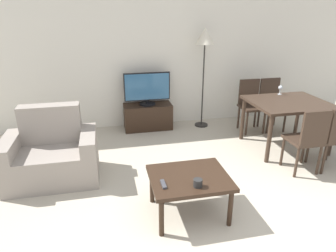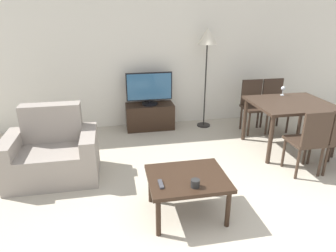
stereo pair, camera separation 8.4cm
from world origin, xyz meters
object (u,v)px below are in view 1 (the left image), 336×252
Objects in this scene: armchair at (52,156)px; dining_chair_near at (308,138)px; dining_chair_far_left at (251,103)px; wine_glass_left at (280,88)px; floor_lamp at (205,42)px; tv_stand at (148,117)px; coffee_table at (189,181)px; dining_chair_near_right at (335,135)px; tv at (147,89)px; dining_table at (288,107)px; remote_primary at (163,184)px; cup_white_near at (198,183)px; dining_chair_far at (271,101)px.

armchair reaches higher than dining_chair_near.
dining_chair_far_left is 6.12× the size of wine_glass_left.
tv_stand is at bearing 176.06° from floor_lamp.
coffee_table is 5.49× the size of wine_glass_left.
dining_chair_near_right is at bearing -8.85° from armchair.
tv_stand is (1.43, 1.43, -0.09)m from armchair.
wine_glass_left is at bearing -22.13° from tv.
floor_lamp reaches higher than dining_table.
armchair is 1.37× the size of coffee_table.
armchair is 1.67m from remote_primary.
cup_white_near reaches higher than coffee_table.
remote_primary is at bearing -137.81° from dining_chair_far.
dining_chair_near_right is at bearing -90.00° from dining_chair_far.
tv is at bearing 176.19° from floor_lamp.
floor_lamp reaches higher than armchair.
tv_stand is 2.67m from dining_chair_near.
dining_chair_far reaches higher than dining_table.
dining_chair_near_right is at bearing -58.84° from floor_lamp.
dining_chair_far_left is at bearing 104.17° from dining_chair_near_right.
tv is at bearing 148.33° from dining_table.
coffee_table is 0.71× the size of dining_table.
cup_white_near is (1.51, -1.25, 0.17)m from armchair.
tv_stand is 1.62m from floor_lamp.
floor_lamp is (0.93, 2.42, 1.12)m from coffee_table.
floor_lamp is (2.42, 1.37, 1.19)m from armchair.
cup_white_near is (-1.87, -1.48, -0.16)m from dining_table.
dining_chair_far_left reaches higher than wine_glass_left.
tv is at bearing 168.87° from dining_chair_far.
dining_chair_near_right is 1.61m from dining_chair_far_left.
floor_lamp reaches higher than tv_stand.
wine_glass_left is (0.08, 0.38, 0.19)m from dining_table.
tv is 2.30m from dining_table.
dining_table is at bearing 75.83° from dining_chair_near.
tv_stand is 1.05× the size of tv.
cup_white_near is (-1.68, -2.26, -0.02)m from dining_chair_far_left.
floor_lamp is 2.99m from remote_primary.
tv is 0.71× the size of dining_table.
tv is 0.90× the size of dining_chair_far_left.
dining_chair_far is at bearing 75.83° from dining_table.
dining_table is at bearing -31.67° from tv.
dining_chair_far_left is at bearing 90.00° from dining_chair_near.
remote_primary is at bearing -163.27° from dining_chair_near.
cup_white_near is (-2.07, -2.26, -0.02)m from dining_chair_far.
dining_chair_far_left is at bearing 53.41° from cup_white_near.
dining_chair_far is 6.12× the size of wine_glass_left.
dining_chair_far reaches higher than remote_primary.
wine_glass_left is at bearing 9.92° from armchair.
tv_stand is 0.94× the size of dining_chair_far.
dining_chair_near is at bearing 16.17° from coffee_table.
dining_table is 0.43m from wine_glass_left.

